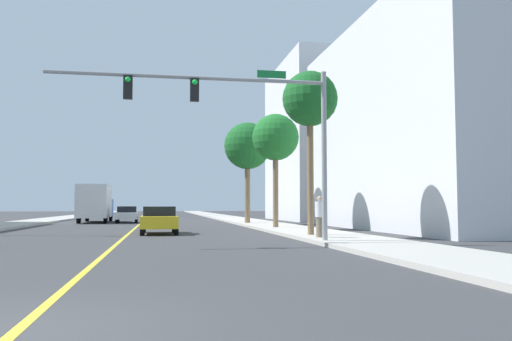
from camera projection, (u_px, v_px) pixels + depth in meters
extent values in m
plane|color=#38383A|center=(142.00, 222.00, 47.35)|extent=(192.00, 192.00, 0.00)
cube|color=#B2ADA3|center=(35.00, 222.00, 45.76)|extent=(3.57, 168.00, 0.15)
cube|color=#B2ADA3|center=(243.00, 221.00, 48.94)|extent=(3.57, 168.00, 0.15)
cube|color=yellow|center=(142.00, 222.00, 47.35)|extent=(0.16, 144.00, 0.01)
cube|color=silver|center=(443.00, 126.00, 33.56)|extent=(11.55, 22.03, 12.89)
cube|color=silver|center=(355.00, 143.00, 55.04)|extent=(16.04, 15.43, 15.83)
cylinder|color=gray|center=(324.00, 155.00, 20.05)|extent=(0.20, 0.20, 6.38)
cylinder|color=gray|center=(190.00, 77.00, 19.34)|extent=(10.14, 0.14, 0.14)
cube|color=black|center=(195.00, 90.00, 19.34)|extent=(0.32, 0.24, 0.84)
sphere|color=green|center=(195.00, 82.00, 19.22)|extent=(0.20, 0.20, 0.20)
cube|color=black|center=(128.00, 87.00, 18.92)|extent=(0.32, 0.24, 0.84)
sphere|color=green|center=(128.00, 79.00, 18.80)|extent=(0.20, 0.20, 0.20)
cube|color=#147233|center=(272.00, 74.00, 19.89)|extent=(1.10, 0.04, 0.28)
cylinder|color=brown|center=(310.00, 166.00, 23.92)|extent=(0.29, 0.29, 6.15)
sphere|color=#195B23|center=(310.00, 99.00, 24.12)|extent=(2.51, 2.51, 2.51)
cone|color=#195B23|center=(326.00, 104.00, 24.23)|extent=(0.45, 1.29, 1.24)
cone|color=#195B23|center=(312.00, 106.00, 24.84)|extent=(1.49, 0.96, 1.22)
cone|color=#195B23|center=(294.00, 104.00, 24.39)|extent=(0.93, 1.17, 1.27)
cone|color=#195B23|center=(301.00, 100.00, 23.52)|extent=(1.11, 1.18, 1.46)
cone|color=#195B23|center=(317.00, 100.00, 23.39)|extent=(1.23, 0.55, 1.24)
cylinder|color=brown|center=(276.00, 182.00, 32.35)|extent=(0.33, 0.33, 5.48)
sphere|color=#1E6B28|center=(275.00, 137.00, 32.53)|extent=(2.87, 2.87, 2.87)
cone|color=#1E6B28|center=(288.00, 141.00, 32.81)|extent=(0.59, 1.20, 1.52)
cone|color=#1E6B28|center=(276.00, 142.00, 33.38)|extent=(1.44, 0.73, 1.11)
cone|color=#1E6B28|center=(262.00, 141.00, 32.83)|extent=(0.94, 1.19, 1.41)
cone|color=#1E6B28|center=(267.00, 139.00, 31.87)|extent=(1.06, 1.15, 1.47)
cone|color=#1E6B28|center=(283.00, 139.00, 31.79)|extent=(1.44, 0.87, 1.52)
cylinder|color=brown|center=(247.00, 184.00, 40.71)|extent=(0.41, 0.41, 5.91)
sphere|color=#195B23|center=(248.00, 146.00, 40.91)|extent=(3.61, 3.61, 3.61)
cone|color=#195B23|center=(262.00, 148.00, 40.87)|extent=(0.72, 1.85, 1.56)
cone|color=#195B23|center=(244.00, 150.00, 41.93)|extent=(1.73, 0.63, 1.89)
cone|color=#195B23|center=(234.00, 148.00, 40.54)|extent=(0.64, 1.61, 1.55)
cone|color=#195B23|center=(249.00, 147.00, 39.83)|extent=(1.72, 0.50, 1.71)
cube|color=white|center=(127.00, 216.00, 45.09)|extent=(1.92, 4.30, 0.58)
cube|color=black|center=(127.00, 209.00, 44.98)|extent=(1.63, 2.13, 0.49)
cylinder|color=black|center=(118.00, 219.00, 46.44)|extent=(0.24, 0.65, 0.64)
cylinder|color=black|center=(137.00, 218.00, 46.77)|extent=(0.24, 0.65, 0.64)
cylinder|color=black|center=(117.00, 219.00, 43.38)|extent=(0.24, 0.65, 0.64)
cylinder|color=black|center=(136.00, 219.00, 43.71)|extent=(0.24, 0.65, 0.64)
cube|color=gold|center=(159.00, 222.00, 27.15)|extent=(1.85, 4.04, 0.60)
cube|color=black|center=(159.00, 211.00, 27.19)|extent=(1.61, 1.80, 0.48)
cylinder|color=black|center=(144.00, 227.00, 28.41)|extent=(0.23, 0.64, 0.64)
cylinder|color=black|center=(174.00, 226.00, 28.71)|extent=(0.23, 0.64, 0.64)
cylinder|color=black|center=(142.00, 229.00, 25.55)|extent=(0.23, 0.64, 0.64)
cylinder|color=black|center=(176.00, 229.00, 25.84)|extent=(0.23, 0.64, 0.64)
cube|color=#194799|center=(99.00, 208.00, 49.18)|extent=(2.46, 2.57, 1.60)
cube|color=silver|center=(95.00, 201.00, 44.83)|extent=(2.55, 6.51, 2.71)
cylinder|color=black|center=(87.00, 216.00, 48.92)|extent=(0.30, 0.91, 0.90)
cylinder|color=black|center=(111.00, 216.00, 49.34)|extent=(0.30, 0.91, 0.90)
cylinder|color=black|center=(79.00, 218.00, 42.96)|extent=(0.30, 0.91, 0.90)
cylinder|color=black|center=(106.00, 218.00, 43.37)|extent=(0.30, 0.91, 0.90)
cylinder|color=#726651|center=(320.00, 227.00, 21.73)|extent=(0.32, 0.32, 0.82)
cylinder|color=silver|center=(320.00, 209.00, 21.77)|extent=(0.38, 0.38, 0.65)
sphere|color=tan|center=(320.00, 199.00, 21.80)|extent=(0.22, 0.22, 0.22)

